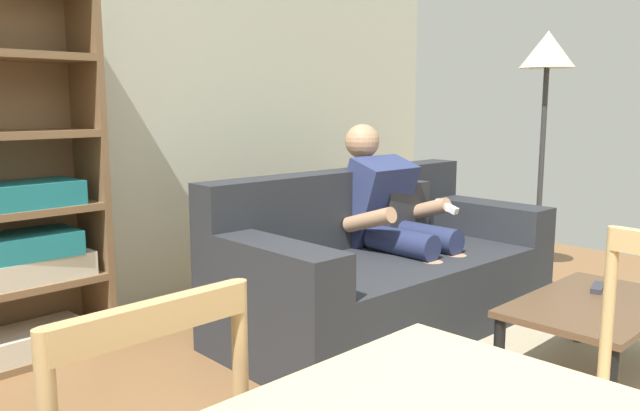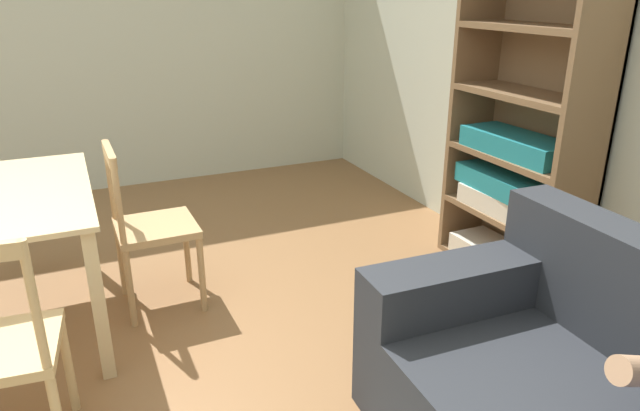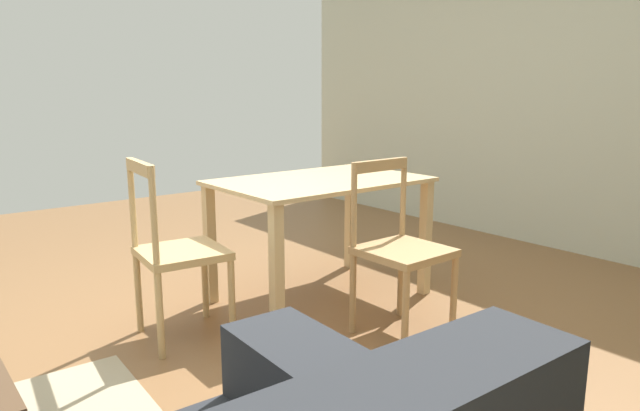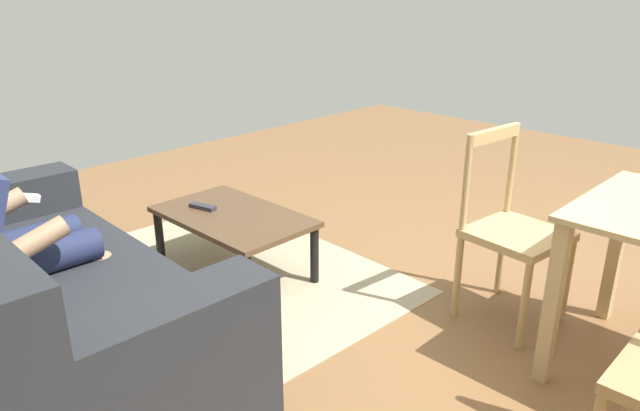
# 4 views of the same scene
# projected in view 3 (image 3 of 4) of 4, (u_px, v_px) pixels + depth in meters

# --- Properties ---
(ground_plane) EXTENTS (8.32, 8.32, 0.00)m
(ground_plane) POSITION_uv_depth(u_px,v_px,m) (210.00, 340.00, 3.00)
(ground_plane) COLOR brown
(wall_side) EXTENTS (0.12, 5.80, 2.61)m
(wall_side) POSITION_uv_depth(u_px,v_px,m) (547.00, 90.00, 4.68)
(wall_side) COLOR beige
(wall_side) RESTS_ON ground_plane
(dining_table) EXTENTS (1.25, 0.82, 0.77)m
(dining_table) POSITION_uv_depth(u_px,v_px,m) (320.00, 199.00, 3.49)
(dining_table) COLOR #D1B27F
(dining_table) RESTS_ON ground_plane
(dining_chair_near_wall) EXTENTS (0.42, 0.42, 0.94)m
(dining_chair_near_wall) POSITION_uv_depth(u_px,v_px,m) (400.00, 250.00, 3.00)
(dining_chair_near_wall) COLOR tan
(dining_chair_near_wall) RESTS_ON ground_plane
(dining_chair_facing_couch) EXTENTS (0.46, 0.46, 0.96)m
(dining_chair_facing_couch) POSITION_uv_depth(u_px,v_px,m) (176.00, 253.00, 2.94)
(dining_chair_facing_couch) COLOR tan
(dining_chair_facing_couch) RESTS_ON ground_plane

